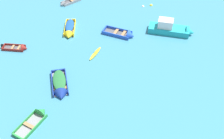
{
  "coord_description": "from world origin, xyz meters",
  "views": [
    {
      "loc": [
        5.22,
        -2.51,
        22.64
      ],
      "look_at": [
        0.0,
        21.82,
        0.15
      ],
      "focal_mm": 45.92,
      "sensor_mm": 36.0,
      "label": 1
    }
  ],
  "objects_px": {
    "kayak_yellow_midfield_right": "(95,53)",
    "rowboat_green_near_right": "(38,116)",
    "rowboat_maroon_near_camera": "(20,48)",
    "mooring_buoy_near_foreground": "(143,7)",
    "mooring_buoy_trailing": "(151,5)",
    "rowboat_deep_blue_distant_center": "(60,87)",
    "motor_launch_turquoise_far_left": "(172,29)",
    "rowboat_yellow_near_left": "(69,30)",
    "rowboat_blue_foreground_center": "(125,35)",
    "rowboat_grey_far_back": "(66,3)"
  },
  "relations": [
    {
      "from": "kayak_yellow_midfield_right",
      "to": "rowboat_green_near_right",
      "type": "bearing_deg",
      "value": -105.54
    },
    {
      "from": "rowboat_green_near_right",
      "to": "rowboat_maroon_near_camera",
      "type": "bearing_deg",
      "value": 124.16
    },
    {
      "from": "mooring_buoy_near_foreground",
      "to": "mooring_buoy_trailing",
      "type": "distance_m",
      "value": 1.34
    },
    {
      "from": "rowboat_maroon_near_camera",
      "to": "rowboat_deep_blue_distant_center",
      "type": "height_order",
      "value": "rowboat_deep_blue_distant_center"
    },
    {
      "from": "motor_launch_turquoise_far_left",
      "to": "rowboat_maroon_near_camera",
      "type": "bearing_deg",
      "value": -157.56
    },
    {
      "from": "motor_launch_turquoise_far_left",
      "to": "rowboat_green_near_right",
      "type": "relative_size",
      "value": 1.48
    },
    {
      "from": "motor_launch_turquoise_far_left",
      "to": "kayak_yellow_midfield_right",
      "type": "bearing_deg",
      "value": -143.47
    },
    {
      "from": "motor_launch_turquoise_far_left",
      "to": "rowboat_green_near_right",
      "type": "bearing_deg",
      "value": -124.54
    },
    {
      "from": "kayak_yellow_midfield_right",
      "to": "rowboat_green_near_right",
      "type": "distance_m",
      "value": 11.29
    },
    {
      "from": "rowboat_yellow_near_left",
      "to": "rowboat_maroon_near_camera",
      "type": "bearing_deg",
      "value": -135.46
    },
    {
      "from": "rowboat_deep_blue_distant_center",
      "to": "kayak_yellow_midfield_right",
      "type": "bearing_deg",
      "value": 71.67
    },
    {
      "from": "rowboat_blue_foreground_center",
      "to": "kayak_yellow_midfield_right",
      "type": "bearing_deg",
      "value": -122.65
    },
    {
      "from": "rowboat_maroon_near_camera",
      "to": "rowboat_deep_blue_distant_center",
      "type": "distance_m",
      "value": 9.39
    },
    {
      "from": "rowboat_blue_foreground_center",
      "to": "motor_launch_turquoise_far_left",
      "type": "height_order",
      "value": "motor_launch_turquoise_far_left"
    },
    {
      "from": "motor_launch_turquoise_far_left",
      "to": "rowboat_deep_blue_distant_center",
      "type": "height_order",
      "value": "motor_launch_turquoise_far_left"
    },
    {
      "from": "kayak_yellow_midfield_right",
      "to": "rowboat_blue_foreground_center",
      "type": "bearing_deg",
      "value": 57.35
    },
    {
      "from": "rowboat_deep_blue_distant_center",
      "to": "rowboat_yellow_near_left",
      "type": "relative_size",
      "value": 1.06
    },
    {
      "from": "rowboat_yellow_near_left",
      "to": "kayak_yellow_midfield_right",
      "type": "bearing_deg",
      "value": -40.12
    },
    {
      "from": "rowboat_deep_blue_distant_center",
      "to": "mooring_buoy_near_foreground",
      "type": "xyz_separation_m",
      "value": [
        6.53,
        19.67,
        -0.36
      ]
    },
    {
      "from": "rowboat_blue_foreground_center",
      "to": "rowboat_yellow_near_left",
      "type": "relative_size",
      "value": 1.03
    },
    {
      "from": "motor_launch_turquoise_far_left",
      "to": "mooring_buoy_near_foreground",
      "type": "height_order",
      "value": "motor_launch_turquoise_far_left"
    },
    {
      "from": "rowboat_maroon_near_camera",
      "to": "motor_launch_turquoise_far_left",
      "type": "height_order",
      "value": "motor_launch_turquoise_far_left"
    },
    {
      "from": "rowboat_deep_blue_distant_center",
      "to": "mooring_buoy_trailing",
      "type": "height_order",
      "value": "rowboat_deep_blue_distant_center"
    },
    {
      "from": "rowboat_blue_foreground_center",
      "to": "rowboat_deep_blue_distant_center",
      "type": "height_order",
      "value": "rowboat_deep_blue_distant_center"
    },
    {
      "from": "rowboat_yellow_near_left",
      "to": "mooring_buoy_near_foreground",
      "type": "distance_m",
      "value": 12.77
    },
    {
      "from": "rowboat_blue_foreground_center",
      "to": "mooring_buoy_trailing",
      "type": "xyz_separation_m",
      "value": [
        2.53,
        8.96,
        -0.22
      ]
    },
    {
      "from": "kayak_yellow_midfield_right",
      "to": "mooring_buoy_near_foreground",
      "type": "xyz_separation_m",
      "value": [
        4.32,
        12.99,
        -0.13
      ]
    },
    {
      "from": "rowboat_yellow_near_left",
      "to": "mooring_buoy_near_foreground",
      "type": "bearing_deg",
      "value": 45.23
    },
    {
      "from": "rowboat_deep_blue_distant_center",
      "to": "rowboat_blue_foreground_center",
      "type": "bearing_deg",
      "value": 65.38
    },
    {
      "from": "rowboat_deep_blue_distant_center",
      "to": "rowboat_green_near_right",
      "type": "relative_size",
      "value": 1.14
    },
    {
      "from": "kayak_yellow_midfield_right",
      "to": "mooring_buoy_near_foreground",
      "type": "relative_size",
      "value": 6.77
    },
    {
      "from": "rowboat_maroon_near_camera",
      "to": "rowboat_blue_foreground_center",
      "type": "bearing_deg",
      "value": 24.1
    },
    {
      "from": "rowboat_deep_blue_distant_center",
      "to": "mooring_buoy_trailing",
      "type": "bearing_deg",
      "value": 69.15
    },
    {
      "from": "rowboat_deep_blue_distant_center",
      "to": "mooring_buoy_near_foreground",
      "type": "height_order",
      "value": "rowboat_deep_blue_distant_center"
    },
    {
      "from": "rowboat_grey_far_back",
      "to": "mooring_buoy_trailing",
      "type": "distance_m",
      "value": 13.4
    },
    {
      "from": "rowboat_grey_far_back",
      "to": "rowboat_blue_foreground_center",
      "type": "bearing_deg",
      "value": -31.49
    },
    {
      "from": "motor_launch_turquoise_far_left",
      "to": "rowboat_yellow_near_left",
      "type": "xyz_separation_m",
      "value": [
        -13.77,
        -2.81,
        -0.23
      ]
    },
    {
      "from": "rowboat_grey_far_back",
      "to": "kayak_yellow_midfield_right",
      "type": "bearing_deg",
      "value": -55.55
    },
    {
      "from": "rowboat_deep_blue_distant_center",
      "to": "mooring_buoy_near_foreground",
      "type": "distance_m",
      "value": 20.72
    },
    {
      "from": "kayak_yellow_midfield_right",
      "to": "mooring_buoy_trailing",
      "type": "xyz_separation_m",
      "value": [
        5.51,
        13.61,
        -0.13
      ]
    },
    {
      "from": "rowboat_yellow_near_left",
      "to": "rowboat_deep_blue_distant_center",
      "type": "bearing_deg",
      "value": -76.94
    },
    {
      "from": "rowboat_maroon_near_camera",
      "to": "rowboat_yellow_near_left",
      "type": "distance_m",
      "value": 7.08
    },
    {
      "from": "kayak_yellow_midfield_right",
      "to": "rowboat_blue_foreground_center",
      "type": "relative_size",
      "value": 0.61
    },
    {
      "from": "rowboat_grey_far_back",
      "to": "motor_launch_turquoise_far_left",
      "type": "bearing_deg",
      "value": -14.79
    },
    {
      "from": "rowboat_green_near_right",
      "to": "mooring_buoy_near_foreground",
      "type": "height_order",
      "value": "rowboat_green_near_right"
    },
    {
      "from": "rowboat_deep_blue_distant_center",
      "to": "rowboat_yellow_near_left",
      "type": "xyz_separation_m",
      "value": [
        -2.46,
        10.61,
        0.04
      ]
    },
    {
      "from": "rowboat_yellow_near_left",
      "to": "mooring_buoy_trailing",
      "type": "bearing_deg",
      "value": 43.52
    },
    {
      "from": "rowboat_green_near_right",
      "to": "mooring_buoy_near_foreground",
      "type": "xyz_separation_m",
      "value": [
        7.34,
        23.88,
        -0.17
      ]
    },
    {
      "from": "rowboat_deep_blue_distant_center",
      "to": "rowboat_grey_far_back",
      "type": "bearing_deg",
      "value": 106.99
    },
    {
      "from": "rowboat_maroon_near_camera",
      "to": "mooring_buoy_trailing",
      "type": "relative_size",
      "value": 7.3
    }
  ]
}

